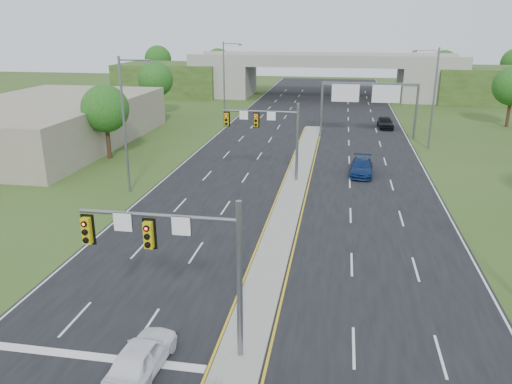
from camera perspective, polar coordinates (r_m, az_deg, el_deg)
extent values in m
plane|color=#2F4318|center=(22.07, -1.79, -18.40)|extent=(240.00, 240.00, 0.00)
cube|color=black|center=(54.03, 5.60, 4.29)|extent=(24.00, 160.00, 0.02)
cube|color=gray|center=(42.51, 4.36, 0.48)|extent=(2.00, 54.00, 0.16)
cube|color=gold|center=(42.65, 2.82, 0.47)|extent=(0.12, 54.00, 0.01)
cube|color=gold|center=(42.45, 5.90, 0.30)|extent=(0.12, 54.00, 0.01)
cube|color=silver|center=(56.07, -6.55, 4.80)|extent=(0.12, 160.00, 0.01)
cube|color=silver|center=(54.53, 18.08, 3.60)|extent=(0.12, 160.00, 0.01)
cube|color=silver|center=(23.29, -18.97, -17.26)|extent=(10.50, 0.50, 0.01)
cylinder|color=slate|center=(20.16, -1.89, -10.43)|extent=(0.24, 0.24, 7.00)
cylinder|color=slate|center=(19.88, -11.20, -2.64)|extent=(6.50, 0.16, 0.16)
cube|color=gold|center=(20.06, -12.19, -4.83)|extent=(0.35, 0.25, 1.10)
cube|color=gold|center=(21.13, -18.77, -4.20)|extent=(0.35, 0.25, 1.10)
cube|color=black|center=(20.17, -12.04, -4.68)|extent=(0.55, 0.04, 1.30)
cube|color=black|center=(21.24, -18.60, -4.06)|extent=(0.55, 0.04, 1.30)
sphere|color=#FF0C05|center=(19.81, -12.39, -4.05)|extent=(0.20, 0.20, 0.20)
sphere|color=#FF0C05|center=(20.90, -19.04, -3.45)|extent=(0.20, 0.20, 0.20)
cube|color=white|center=(20.45, -14.99, -3.37)|extent=(0.75, 0.04, 0.75)
cube|color=white|center=(19.60, -8.56, -3.90)|extent=(0.75, 0.04, 0.75)
cylinder|color=slate|center=(43.52, 4.73, 5.55)|extent=(0.24, 0.24, 7.00)
cylinder|color=slate|center=(43.39, 0.49, 9.21)|extent=(6.50, 0.16, 0.16)
cube|color=gold|center=(43.33, 0.00, 8.19)|extent=(0.35, 0.25, 1.10)
cube|color=gold|center=(43.84, -3.38, 8.28)|extent=(0.35, 0.25, 1.10)
cube|color=black|center=(43.47, 0.04, 8.22)|extent=(0.55, 0.04, 1.30)
cube|color=black|center=(43.97, -3.34, 8.31)|extent=(0.55, 0.04, 1.30)
sphere|color=#FF0C05|center=(43.14, -0.03, 8.61)|extent=(0.20, 0.20, 0.20)
sphere|color=#FF0C05|center=(43.65, -3.43, 8.70)|extent=(0.20, 0.20, 0.20)
cube|color=white|center=(43.60, -1.41, 8.78)|extent=(0.75, 0.04, 0.75)
cube|color=white|center=(43.21, 1.76, 8.69)|extent=(0.75, 0.04, 0.75)
cylinder|color=slate|center=(63.10, 7.50, 9.34)|extent=(0.28, 0.28, 6.60)
cylinder|color=slate|center=(63.67, 17.83, 8.70)|extent=(0.28, 0.28, 6.60)
cube|color=slate|center=(62.71, 12.90, 11.94)|extent=(11.50, 0.35, 0.35)
cube|color=#0C5A27|center=(62.55, 10.18, 11.07)|extent=(3.20, 0.08, 2.00)
cube|color=#0C5A27|center=(62.77, 14.64, 10.80)|extent=(3.20, 0.08, 2.00)
cube|color=silver|center=(62.50, 10.18, 11.07)|extent=(3.30, 0.03, 2.10)
cube|color=silver|center=(62.72, 14.65, 10.79)|extent=(3.30, 0.03, 2.10)
cube|color=gray|center=(99.95, -2.29, 12.68)|extent=(6.00, 12.00, 6.00)
cube|color=gray|center=(98.71, 17.84, 11.75)|extent=(6.00, 12.00, 6.00)
cube|color=#2F4318|center=(103.41, -9.53, 12.64)|extent=(20.00, 14.00, 6.00)
cube|color=#2F4318|center=(101.29, 25.26, 11.04)|extent=(20.00, 14.00, 6.00)
cube|color=gray|center=(97.55, 7.82, 14.50)|extent=(50.00, 12.00, 1.20)
cube|color=gray|center=(91.70, 7.70, 14.92)|extent=(50.00, 0.40, 0.90)
cube|color=gray|center=(103.27, 7.98, 15.30)|extent=(50.00, 0.40, 0.90)
cylinder|color=slate|center=(41.73, -14.81, 7.24)|extent=(0.20, 0.20, 11.00)
cylinder|color=slate|center=(40.58, -13.76, 14.44)|extent=(2.50, 0.12, 0.12)
cube|color=slate|center=(40.11, -12.05, 14.30)|extent=(0.50, 0.25, 0.18)
cylinder|color=slate|center=(74.66, -3.68, 12.58)|extent=(0.20, 0.20, 11.00)
cylinder|color=slate|center=(74.02, -2.78, 16.58)|extent=(2.50, 0.12, 0.12)
cube|color=slate|center=(73.77, -1.79, 16.47)|extent=(0.50, 0.25, 0.18)
cylinder|color=slate|center=(58.62, 19.64, 9.91)|extent=(0.20, 0.20, 11.00)
cylinder|color=slate|center=(57.96, 18.95, 15.09)|extent=(2.50, 0.12, 0.12)
cube|color=slate|center=(57.79, 17.67, 15.05)|extent=(0.50, 0.25, 0.18)
cylinder|color=#382316|center=(54.02, -16.54, 5.77)|extent=(0.44, 0.44, 4.00)
sphere|color=#1E4E14|center=(53.44, -16.85, 9.12)|extent=(4.80, 4.80, 4.80)
cylinder|color=#382316|center=(78.15, -11.26, 10.04)|extent=(0.44, 0.44, 4.25)
sphere|color=#1E4E14|center=(77.74, -11.41, 12.52)|extent=(5.20, 5.20, 5.20)
cylinder|color=#382316|center=(76.46, 26.92, 8.22)|extent=(0.44, 0.44, 4.25)
cylinder|color=#382316|center=(119.30, -11.03, 12.96)|extent=(0.44, 0.44, 4.50)
sphere|color=#1E4E14|center=(119.02, -11.13, 14.68)|extent=(6.00, 6.00, 6.00)
cylinder|color=#382316|center=(115.17, -4.31, 12.99)|extent=(0.44, 0.44, 4.25)
sphere|color=#1E4E14|center=(114.89, -4.35, 14.67)|extent=(5.60, 5.60, 5.60)
cylinder|color=#382316|center=(113.66, 20.46, 11.83)|extent=(0.44, 0.44, 4.25)
sphere|color=#1E4E14|center=(113.37, 20.65, 13.53)|extent=(5.60, 5.60, 5.60)
cube|color=gray|center=(63.06, -22.87, 7.30)|extent=(18.00, 30.00, 5.00)
imported|color=white|center=(21.46, -12.94, -17.73)|extent=(1.94, 4.27, 1.42)
imported|color=#0D2252|center=(47.29, 11.98, 2.81)|extent=(2.28, 5.08, 1.45)
imported|color=black|center=(69.91, 14.58, 7.72)|extent=(2.10, 4.66, 1.56)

